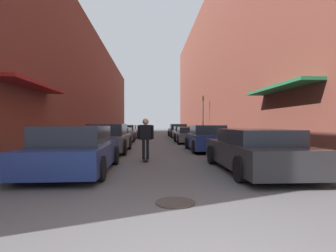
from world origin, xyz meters
The scene contains 18 objects.
ground centered at (0.00, 19.43, 0.00)m, with size 106.86×106.86×0.00m, color #515154.
curb_strip_left centered at (-4.50, 24.29, 0.06)m, with size 1.80×48.57×0.12m.
curb_strip_right centered at (4.50, 24.29, 0.06)m, with size 1.80×48.57×0.12m.
building_row_left centered at (-7.40, 24.28, 4.97)m, with size 4.90×48.57×9.94m.
building_row_right centered at (7.40, 24.28, 7.39)m, with size 4.90×48.57×14.79m.
parked_car_left_0 centered at (-2.55, 5.55, 0.64)m, with size 2.08×4.30×1.33m.
parked_car_left_1 centered at (-2.44, 10.84, 0.67)m, with size 1.95×4.39×1.39m.
parked_car_left_2 centered at (-2.66, 16.29, 0.56)m, with size 2.08×4.84×1.14m.
parked_car_left_3 centered at (-2.59, 21.35, 0.64)m, with size 1.89×4.12×1.30m.
parked_car_left_4 centered at (-2.67, 26.52, 0.60)m, with size 1.86×4.58×1.27m.
parked_car_right_0 centered at (2.63, 5.32, 0.61)m, with size 2.00×4.70×1.24m.
parked_car_right_1 centered at (2.48, 11.17, 0.64)m, with size 1.85×4.04×1.33m.
parked_car_right_2 centered at (2.44, 16.78, 0.57)m, with size 2.02×4.06×1.15m.
parked_car_right_3 centered at (2.64, 21.80, 0.57)m, with size 2.03×4.59×1.16m.
parked_car_right_4 centered at (2.65, 26.86, 0.66)m, with size 2.07×4.03×1.38m.
skateboarder centered at (-0.58, 7.69, 0.98)m, with size 0.61×0.78×1.59m.
manhole_cover centered at (0.03, 2.44, 0.01)m, with size 0.70×0.70×0.02m.
traffic_light centered at (4.69, 22.92, 2.55)m, with size 0.16×0.22×4.00m.
Camera 1 is at (-0.41, -2.13, 1.39)m, focal length 28.00 mm.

